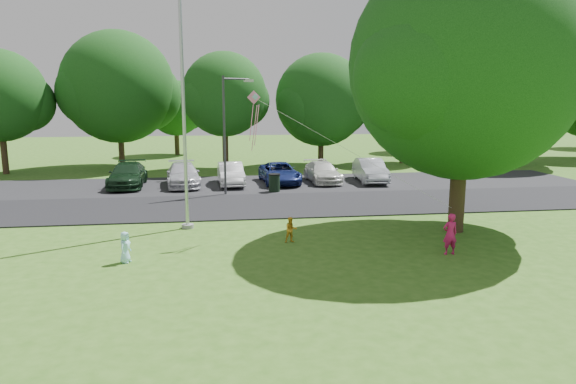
{
  "coord_description": "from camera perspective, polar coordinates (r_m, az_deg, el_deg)",
  "views": [
    {
      "loc": [
        -2.22,
        -16.07,
        5.29
      ],
      "look_at": [
        0.57,
        4.0,
        1.6
      ],
      "focal_mm": 32.0,
      "sensor_mm": 36.0,
      "label": 1
    }
  ],
  "objects": [
    {
      "name": "horizon_trees",
      "position": [
        50.35,
        -0.75,
        9.19
      ],
      "size": [
        77.46,
        7.2,
        7.02
      ],
      "color": "#332316",
      "rests_on": "ground"
    },
    {
      "name": "trash_can",
      "position": [
        29.3,
        -1.53,
        0.99
      ],
      "size": [
        0.68,
        0.68,
        1.08
      ],
      "rotation": [
        0.0,
        0.0,
        -0.24
      ],
      "color": "black",
      "rests_on": "ground"
    },
    {
      "name": "tree_row",
      "position": [
        40.48,
        -2.56,
        10.9
      ],
      "size": [
        64.35,
        11.94,
        10.88
      ],
      "color": "#332316",
      "rests_on": "ground"
    },
    {
      "name": "park_road",
      "position": [
        25.71,
        -2.79,
        -1.5
      ],
      "size": [
        60.0,
        6.0,
        0.06
      ],
      "primitive_type": "cube",
      "color": "black",
      "rests_on": "ground"
    },
    {
      "name": "ground",
      "position": [
        17.06,
        -0.05,
        -7.74
      ],
      "size": [
        120.0,
        120.0,
        0.0
      ],
      "primitive_type": "plane",
      "color": "#336219",
      "rests_on": "ground"
    },
    {
      "name": "child_yellow",
      "position": [
        19.14,
        0.33,
        -4.22
      ],
      "size": [
        0.52,
        0.43,
        0.97
      ],
      "primitive_type": "imported",
      "rotation": [
        0.0,
        0.0,
        0.15
      ],
      "color": "gold",
      "rests_on": "ground"
    },
    {
      "name": "big_tree",
      "position": [
        21.19,
        18.91,
        12.71
      ],
      "size": [
        9.49,
        8.88,
        11.03
      ],
      "rotation": [
        0.0,
        0.0,
        0.03
      ],
      "color": "#332316",
      "rests_on": "ground"
    },
    {
      "name": "flagpole",
      "position": [
        21.14,
        -11.46,
        7.07
      ],
      "size": [
        0.5,
        0.5,
        10.0
      ],
      "color": "#B7BABF",
      "rests_on": "ground"
    },
    {
      "name": "street_lamp",
      "position": [
        28.46,
        -6.63,
        7.48
      ],
      "size": [
        1.75,
        0.84,
        6.52
      ],
      "rotation": [
        0.0,
        0.0,
        0.39
      ],
      "color": "#3F3F44",
      "rests_on": "ground"
    },
    {
      "name": "kite",
      "position": [
        19.34,
        -2.99,
        8.73
      ],
      "size": [
        6.7,
        3.53,
        3.96
      ],
      "rotation": [
        0.0,
        0.0,
        0.16
      ],
      "color": "pink",
      "rests_on": "ground"
    },
    {
      "name": "parked_cars",
      "position": [
        31.92,
        -4.7,
        2.09
      ],
      "size": [
        17.04,
        5.13,
        1.46
      ],
      "color": "black",
      "rests_on": "ground"
    },
    {
      "name": "child_blue",
      "position": [
        17.64,
        -17.64,
        -5.86
      ],
      "size": [
        0.48,
        0.59,
        1.04
      ],
      "primitive_type": "imported",
      "rotation": [
        0.0,
        0.0,
        1.25
      ],
      "color": "#A6EFFF",
      "rests_on": "ground"
    },
    {
      "name": "woman",
      "position": [
        18.49,
        17.56,
        -4.47
      ],
      "size": [
        0.55,
        0.38,
        1.45
      ],
      "primitive_type": "imported",
      "rotation": [
        0.0,
        0.0,
        3.21
      ],
      "color": "#CA1B5D",
      "rests_on": "ground"
    },
    {
      "name": "parking_strip",
      "position": [
        32.08,
        -3.84,
        0.86
      ],
      "size": [
        42.0,
        7.0,
        0.06
      ],
      "primitive_type": "cube",
      "color": "black",
      "rests_on": "ground"
    }
  ]
}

